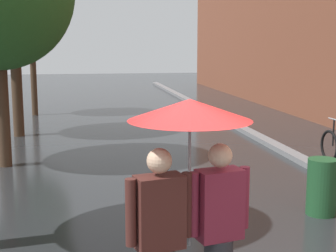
# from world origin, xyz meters

# --- Properties ---
(kerb_strip) EXTENTS (0.30, 36.00, 0.12)m
(kerb_strip) POSITION_xyz_m (3.20, 10.00, 0.06)
(kerb_strip) COLOR slate
(kerb_strip) RESTS_ON ground
(street_tree_3) EXTENTS (2.33, 2.33, 5.37)m
(street_tree_3) POSITION_xyz_m (-3.15, 14.71, 3.85)
(street_tree_3) COLOR #473323
(street_tree_3) RESTS_ON ground
(couple_under_umbrella) EXTENTS (1.13, 1.04, 2.08)m
(couple_under_umbrella) POSITION_xyz_m (-0.56, 0.56, 1.35)
(couple_under_umbrella) COLOR #2D2D33
(couple_under_umbrella) RESTS_ON ground
(litter_bin) EXTENTS (0.44, 0.44, 0.85)m
(litter_bin) POSITION_xyz_m (2.04, 3.19, 0.42)
(litter_bin) COLOR #1E4C28
(litter_bin) RESTS_ON ground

